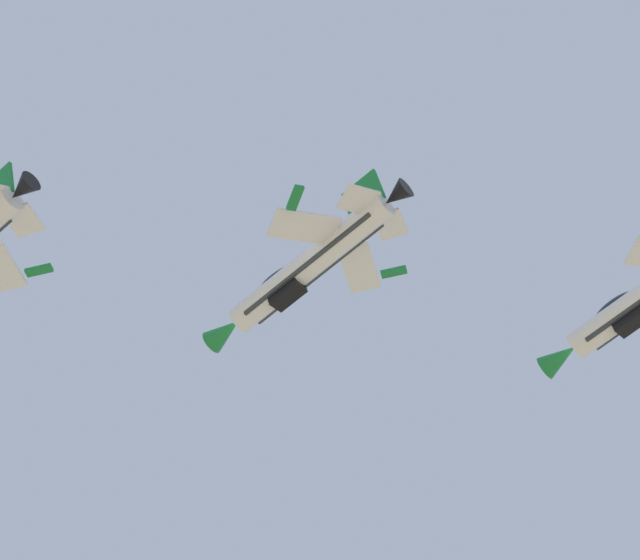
# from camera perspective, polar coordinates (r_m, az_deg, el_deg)

# --- Properties ---
(fighter_jet_right_wing) EXTENTS (12.24, 12.78, 4.82)m
(fighter_jet_right_wing) POSITION_cam_1_polar(r_m,az_deg,el_deg) (83.49, -0.53, 0.57)
(fighter_jet_right_wing) COLOR silver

